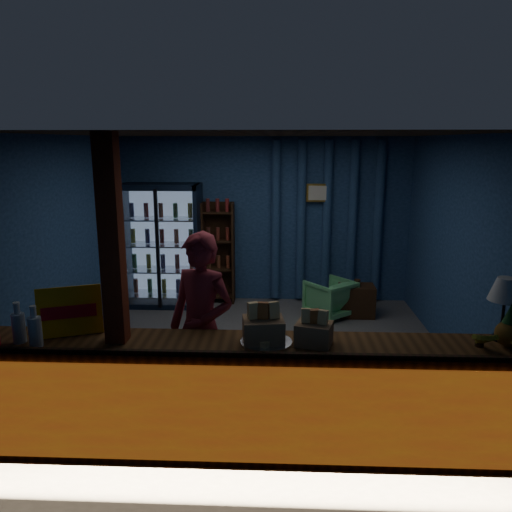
% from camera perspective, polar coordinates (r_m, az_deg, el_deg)
% --- Properties ---
extents(ground, '(4.60, 4.60, 0.00)m').
position_cam_1_polar(ground, '(6.18, 0.15, -11.16)').
color(ground, '#515154').
rests_on(ground, ground).
extents(room_walls, '(4.60, 4.60, 4.60)m').
position_cam_1_polar(room_walls, '(5.72, 0.15, 3.35)').
color(room_walls, navy).
rests_on(room_walls, ground).
extents(counter, '(4.40, 0.57, 0.99)m').
position_cam_1_polar(counter, '(4.25, -0.97, -15.81)').
color(counter, brown).
rests_on(counter, ground).
extents(support_post, '(0.16, 0.16, 2.60)m').
position_cam_1_polar(support_post, '(4.13, -15.76, -4.78)').
color(support_post, maroon).
rests_on(support_post, ground).
extents(beverage_cooler, '(1.20, 0.62, 1.90)m').
position_cam_1_polar(beverage_cooler, '(7.92, -10.54, 1.16)').
color(beverage_cooler, black).
rests_on(beverage_cooler, ground).
extents(bottle_shelf, '(0.50, 0.28, 1.60)m').
position_cam_1_polar(bottle_shelf, '(7.94, -4.28, 0.35)').
color(bottle_shelf, '#371C11').
rests_on(bottle_shelf, ground).
extents(curtain_folds, '(1.74, 0.14, 2.50)m').
position_cam_1_polar(curtain_folds, '(7.90, 8.09, 3.93)').
color(curtain_folds, navy).
rests_on(curtain_folds, room_walls).
extents(framed_picture, '(0.36, 0.04, 0.28)m').
position_cam_1_polar(framed_picture, '(7.79, 7.12, 7.17)').
color(framed_picture, gold).
rests_on(framed_picture, room_walls).
extents(shopkeeper, '(0.75, 0.64, 1.75)m').
position_cam_1_polar(shopkeeper, '(4.59, -6.24, -8.18)').
color(shopkeeper, maroon).
rests_on(shopkeeper, ground).
extents(green_chair, '(0.84, 0.84, 0.55)m').
position_cam_1_polar(green_chair, '(7.43, 8.47, -4.78)').
color(green_chair, '#63C778').
rests_on(green_chair, ground).
extents(side_table, '(0.51, 0.37, 0.55)m').
position_cam_1_polar(side_table, '(7.53, 11.41, -5.00)').
color(side_table, '#371C11').
rests_on(side_table, ground).
extents(yellow_sign, '(0.51, 0.28, 0.41)m').
position_cam_1_polar(yellow_sign, '(4.42, -20.50, -5.93)').
color(yellow_sign, '#FDB80D').
rests_on(yellow_sign, counter).
extents(soda_bottles, '(0.62, 0.18, 0.34)m').
position_cam_1_polar(soda_bottles, '(4.45, -26.72, -7.35)').
color(soda_bottles, red).
rests_on(soda_bottles, counter).
extents(snack_box_left, '(0.35, 0.30, 0.34)m').
position_cam_1_polar(snack_box_left, '(4.00, 0.84, -8.35)').
color(snack_box_left, '#A0744D').
rests_on(snack_box_left, counter).
extents(snack_box_centre, '(0.33, 0.29, 0.29)m').
position_cam_1_polar(snack_box_centre, '(4.01, 6.64, -8.62)').
color(snack_box_centre, '#A0744D').
rests_on(snack_box_centre, counter).
extents(pastry_tray, '(0.42, 0.42, 0.07)m').
position_cam_1_polar(pastry_tray, '(4.03, 1.18, -9.67)').
color(pastry_tray, silver).
rests_on(pastry_tray, counter).
extents(banana_bunches, '(0.48, 0.29, 0.16)m').
position_cam_1_polar(banana_bunches, '(4.30, 26.22, -8.78)').
color(banana_bunches, gold).
rests_on(banana_bunches, counter).
extents(table_lamp, '(0.27, 0.27, 0.53)m').
position_cam_1_polar(table_lamp, '(4.43, 26.63, -3.68)').
color(table_lamp, black).
rests_on(table_lamp, counter).
extents(pineapple, '(0.20, 0.20, 0.34)m').
position_cam_1_polar(pineapple, '(4.39, 26.90, -7.52)').
color(pineapple, '#995E1B').
rests_on(pineapple, counter).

